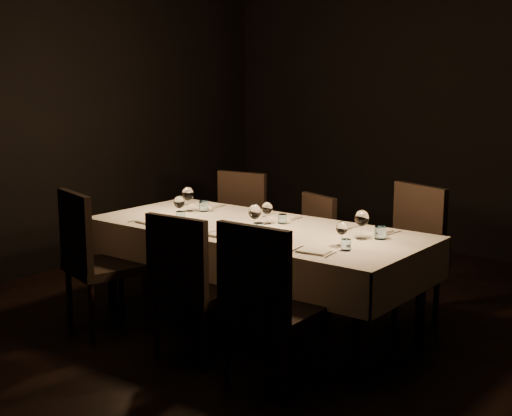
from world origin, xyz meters
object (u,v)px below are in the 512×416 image
Objects in this scene: dining_table at (256,237)px; chair_near_right at (266,301)px; chair_near_center at (189,281)px; chair_far_right at (406,250)px; chair_near_left at (94,256)px; chair_far_center at (309,242)px; chair_far_left at (235,224)px.

chair_near_right is at bearing -49.12° from dining_table.
chair_near_center is 0.94× the size of chair_far_right.
chair_near_right is (0.68, -0.07, 0.02)m from chair_near_center.
chair_near_left reaches higher than chair_near_right.
chair_near_center is at bearing -65.70° from chair_far_center.
dining_table is 2.41× the size of chair_far_right.
chair_far_left is (-0.88, 1.54, 0.00)m from chair_near_center.
chair_near_center reaches higher than dining_table.
chair_far_left is at bearing -162.12° from chair_far_right.
dining_table is at bearing -89.98° from chair_near_center.
chair_near_left is at bearing -100.90° from chair_far_left.
chair_far_right is (0.89, -0.04, 0.08)m from chair_far_center.
chair_near_left is at bearing -137.59° from dining_table.
chair_near_left is (-0.87, -0.79, -0.12)m from dining_table.
chair_near_right reaches higher than chair_far_center.
chair_near_left is 0.92m from chair_near_center.
chair_near_left is 1.19× the size of chair_far_center.
chair_near_right reaches higher than chair_far_left.
chair_far_right reaches higher than chair_far_left.
chair_far_right is (0.84, 0.74, -0.12)m from dining_table.
chair_near_left is 2.30m from chair_far_right.
chair_far_left is 1.67m from chair_far_right.
dining_table is 1.14m from chair_far_left.
chair_near_right is 1.04× the size of chair_far_left.
chair_far_left reaches higher than chair_far_center.
chair_far_left reaches higher than dining_table.
chair_far_center is (-0.10, 1.55, -0.05)m from chair_near_center.
dining_table is 2.54× the size of chair_far_left.
chair_far_center is 0.84× the size of chair_far_right.
chair_far_right is at bearing -10.34° from chair_far_left.
chair_near_right reaches higher than chair_near_center.
chair_near_right is 2.24m from chair_far_left.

